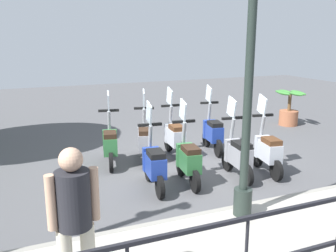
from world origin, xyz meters
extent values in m
plane|color=#4C4C4F|center=(0.00, 0.00, 0.00)|extent=(28.00, 28.00, 0.00)
cube|color=#A39E93|center=(-3.20, 0.00, 0.07)|extent=(2.20, 20.00, 0.15)
cube|color=gray|center=(-2.15, 0.00, 0.07)|extent=(0.10, 20.00, 0.15)
cylinder|color=black|center=(-4.20, 0.53, 0.68)|extent=(0.03, 0.03, 1.05)
cylinder|color=#232D28|center=(-2.40, 0.41, 0.35)|extent=(0.26, 0.26, 0.40)
cylinder|color=#232D28|center=(-2.40, 0.41, 2.07)|extent=(0.12, 0.12, 3.84)
cylinder|color=#232328|center=(-3.36, 2.92, 1.25)|extent=(0.35, 0.35, 0.55)
sphere|color=tan|center=(-3.36, 2.92, 1.63)|extent=(0.22, 0.22, 0.22)
cylinder|color=tan|center=(-3.38, 3.12, 1.26)|extent=(0.09, 0.09, 0.52)
cylinder|color=tan|center=(-3.34, 2.72, 1.26)|extent=(0.09, 0.09, 0.52)
cylinder|color=#9E5B3D|center=(2.27, -4.36, 0.23)|extent=(0.56, 0.56, 0.45)
cylinder|color=brown|center=(2.27, -4.36, 0.70)|extent=(0.10, 0.10, 0.50)
ellipsoid|color=#387A33|center=(2.52, -4.36, 1.00)|extent=(0.56, 0.16, 0.10)
ellipsoid|color=#387A33|center=(2.02, -4.36, 1.00)|extent=(0.56, 0.16, 0.10)
ellipsoid|color=#387A33|center=(2.27, -4.11, 1.00)|extent=(0.56, 0.16, 0.10)
ellipsoid|color=#387A33|center=(2.27, -4.61, 1.00)|extent=(0.56, 0.16, 0.10)
ellipsoid|color=#387A33|center=(2.45, -4.18, 1.00)|extent=(0.56, 0.16, 0.10)
ellipsoid|color=#387A33|center=(2.09, -4.54, 1.00)|extent=(0.56, 0.16, 0.10)
cylinder|color=black|center=(-0.42, -1.27, 0.20)|extent=(0.41, 0.15, 0.40)
cylinder|color=black|center=(-1.23, -1.13, 0.20)|extent=(0.41, 0.15, 0.40)
cube|color=#B7BCC6|center=(-0.91, -1.19, 0.48)|extent=(0.64, 0.38, 0.36)
cube|color=#B7BCC6|center=(-0.62, -1.24, 0.50)|extent=(0.17, 0.32, 0.44)
cube|color=#4C2D19|center=(-0.98, -1.17, 0.71)|extent=(0.44, 0.33, 0.10)
cylinder|color=gray|center=(-0.56, -1.25, 0.85)|extent=(0.19, 0.10, 0.55)
cube|color=black|center=(-0.56, -1.25, 1.13)|extent=(0.14, 0.44, 0.05)
cube|color=silver|center=(-0.51, -1.26, 1.33)|extent=(0.39, 0.10, 0.42)
cylinder|color=black|center=(-0.40, -0.56, 0.20)|extent=(0.41, 0.12, 0.40)
cylinder|color=black|center=(-1.22, -0.47, 0.20)|extent=(0.41, 0.12, 0.40)
cube|color=gray|center=(-0.90, -0.51, 0.48)|extent=(0.63, 0.34, 0.36)
cube|color=gray|center=(-0.61, -0.54, 0.50)|extent=(0.15, 0.31, 0.44)
cube|color=black|center=(-0.97, -0.50, 0.71)|extent=(0.43, 0.30, 0.10)
cylinder|color=gray|center=(-0.55, -0.55, 0.85)|extent=(0.19, 0.09, 0.55)
cube|color=black|center=(-0.55, -0.55, 1.13)|extent=(0.11, 0.44, 0.05)
cube|color=silver|center=(-0.49, -0.55, 1.33)|extent=(0.39, 0.07, 0.42)
cylinder|color=black|center=(-0.30, 0.43, 0.20)|extent=(0.41, 0.13, 0.40)
cylinder|color=black|center=(-1.12, 0.53, 0.20)|extent=(0.41, 0.13, 0.40)
cube|color=#2D6B38|center=(-0.79, 0.49, 0.48)|extent=(0.63, 0.35, 0.36)
cube|color=#2D6B38|center=(-0.51, 0.46, 0.50)|extent=(0.16, 0.31, 0.44)
cube|color=black|center=(-0.86, 0.50, 0.71)|extent=(0.43, 0.31, 0.10)
cylinder|color=gray|center=(-0.45, 0.45, 0.85)|extent=(0.19, 0.09, 0.55)
cube|color=black|center=(-0.45, 0.45, 1.13)|extent=(0.11, 0.44, 0.05)
cube|color=silver|center=(-0.39, 0.44, 1.33)|extent=(0.39, 0.08, 0.42)
cylinder|color=black|center=(-0.30, 1.11, 0.20)|extent=(0.41, 0.12, 0.40)
cylinder|color=black|center=(-1.12, 1.20, 0.20)|extent=(0.41, 0.12, 0.40)
cube|color=navy|center=(-0.79, 1.16, 0.48)|extent=(0.63, 0.35, 0.36)
cube|color=navy|center=(-0.50, 1.13, 0.50)|extent=(0.15, 0.31, 0.44)
cube|color=black|center=(-0.86, 1.17, 0.71)|extent=(0.43, 0.30, 0.10)
cylinder|color=gray|center=(-0.44, 1.12, 0.85)|extent=(0.19, 0.09, 0.55)
cube|color=black|center=(-0.44, 1.12, 1.13)|extent=(0.11, 0.44, 0.05)
cube|color=silver|center=(-0.38, 1.12, 1.33)|extent=(0.39, 0.07, 0.42)
cylinder|color=black|center=(1.25, -0.97, 0.20)|extent=(0.41, 0.15, 0.40)
cylinder|color=black|center=(0.43, -0.83, 0.20)|extent=(0.41, 0.15, 0.40)
cube|color=navy|center=(0.76, -0.89, 0.48)|extent=(0.64, 0.38, 0.36)
cube|color=navy|center=(1.04, -0.93, 0.50)|extent=(0.17, 0.32, 0.44)
cube|color=black|center=(0.69, -0.87, 0.71)|extent=(0.44, 0.32, 0.10)
cylinder|color=gray|center=(1.10, -0.94, 0.85)|extent=(0.19, 0.10, 0.55)
cube|color=black|center=(1.10, -0.94, 1.13)|extent=(0.13, 0.44, 0.05)
cube|color=silver|center=(1.16, -0.95, 1.33)|extent=(0.39, 0.09, 0.42)
cylinder|color=black|center=(1.27, 0.04, 0.20)|extent=(0.40, 0.11, 0.40)
cylinder|color=black|center=(0.44, 0.10, 0.20)|extent=(0.40, 0.11, 0.40)
cube|color=#B7BCC6|center=(0.77, 0.08, 0.48)|extent=(0.62, 0.32, 0.36)
cube|color=#B7BCC6|center=(1.06, 0.06, 0.50)|extent=(0.14, 0.31, 0.44)
cube|color=#4C2D19|center=(0.70, 0.08, 0.71)|extent=(0.42, 0.29, 0.10)
cylinder|color=gray|center=(1.12, 0.06, 0.85)|extent=(0.19, 0.08, 0.55)
cube|color=black|center=(1.12, 0.06, 1.13)|extent=(0.09, 0.44, 0.05)
cube|color=silver|center=(1.18, 0.05, 1.33)|extent=(0.39, 0.06, 0.42)
cylinder|color=black|center=(1.20, 0.67, 0.20)|extent=(0.41, 0.20, 0.40)
cylinder|color=black|center=(0.41, 0.92, 0.20)|extent=(0.41, 0.20, 0.40)
cube|color=gray|center=(0.73, 0.82, 0.48)|extent=(0.66, 0.45, 0.36)
cube|color=gray|center=(1.00, 0.73, 0.50)|extent=(0.20, 0.32, 0.44)
cube|color=black|center=(0.66, 0.84, 0.71)|extent=(0.46, 0.37, 0.10)
cylinder|color=gray|center=(1.06, 0.72, 0.85)|extent=(0.20, 0.12, 0.55)
cube|color=black|center=(1.06, 0.72, 1.13)|extent=(0.19, 0.44, 0.05)
cube|color=silver|center=(1.12, 0.70, 1.33)|extent=(0.38, 0.14, 0.42)
cylinder|color=black|center=(1.25, 1.46, 0.20)|extent=(0.41, 0.17, 0.40)
cylinder|color=black|center=(0.44, 1.65, 0.20)|extent=(0.41, 0.17, 0.40)
cube|color=#2D6B38|center=(0.76, 1.57, 0.48)|extent=(0.65, 0.41, 0.36)
cube|color=#2D6B38|center=(1.04, 1.51, 0.50)|extent=(0.18, 0.32, 0.44)
cube|color=black|center=(0.69, 1.59, 0.71)|extent=(0.45, 0.34, 0.10)
cylinder|color=gray|center=(1.10, 1.50, 0.85)|extent=(0.19, 0.11, 0.55)
cube|color=black|center=(1.10, 1.50, 1.13)|extent=(0.16, 0.44, 0.05)
cube|color=silver|center=(1.16, 1.48, 1.33)|extent=(0.38, 0.12, 0.42)
camera|label=1|loc=(-6.60, 3.34, 2.71)|focal=40.00mm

